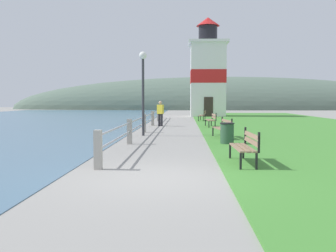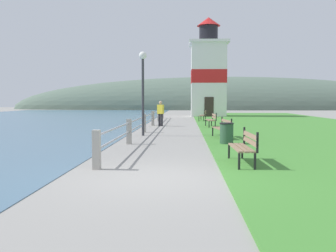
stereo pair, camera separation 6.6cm
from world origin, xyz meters
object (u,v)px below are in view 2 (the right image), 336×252
object	(u,v)px
lighthouse	(208,74)
lamp_post	(143,78)
park_bench_near	(244,145)
park_bench_midway	(223,127)
park_bench_by_lighthouse	(203,114)
trash_bin	(227,134)
park_bench_far	(212,119)
person_strolling	(161,113)

from	to	relation	value
lighthouse	lamp_post	size ratio (longest dim) A/B	2.55
park_bench_near	park_bench_midway	distance (m)	6.51
park_bench_by_lighthouse	trash_bin	distance (m)	15.90
trash_bin	lamp_post	bearing A→B (deg)	134.63
trash_bin	lamp_post	xyz separation A→B (m)	(-3.55, 3.60, 2.31)
park_bench_near	lamp_post	world-z (taller)	lamp_post
park_bench_by_lighthouse	lighthouse	bearing A→B (deg)	-88.47
park_bench_far	trash_bin	size ratio (longest dim) A/B	2.03
lamp_post	park_bench_midway	bearing A→B (deg)	-22.79
person_strolling	trash_bin	size ratio (longest dim) A/B	1.94
park_bench_near	person_strolling	xyz separation A→B (m)	(-3.13, 14.58, 0.35)
park_bench_near	lamp_post	size ratio (longest dim) A/B	0.44
park_bench_by_lighthouse	lamp_post	bearing A→B (deg)	81.59
person_strolling	trash_bin	bearing A→B (deg)	-137.29
park_bench_midway	trash_bin	bearing A→B (deg)	80.92
park_bench_far	lamp_post	size ratio (longest dim) A/B	0.43
park_bench_near	park_bench_far	size ratio (longest dim) A/B	1.03
park_bench_far	person_strolling	bearing A→B (deg)	-24.28
park_bench_by_lighthouse	trash_bin	size ratio (longest dim) A/B	2.38
person_strolling	lighthouse	bearing A→B (deg)	10.41
lamp_post	lighthouse	bearing A→B (deg)	78.45
park_bench_by_lighthouse	person_strolling	size ratio (longest dim) A/B	1.23
park_bench_far	park_bench_by_lighthouse	world-z (taller)	same
trash_bin	person_strolling	bearing A→B (deg)	107.28
park_bench_near	trash_bin	world-z (taller)	park_bench_near
park_bench_far	lamp_post	bearing A→B (deg)	51.93
park_bench_midway	park_bench_far	bearing A→B (deg)	-96.93
park_bench_midway	person_strolling	size ratio (longest dim) A/B	1.15
park_bench_midway	park_bench_near	bearing A→B (deg)	82.11
park_bench_midway	park_bench_far	size ratio (longest dim) A/B	1.10
park_bench_by_lighthouse	lamp_post	xyz separation A→B (m)	(-3.45, -12.30, 2.20)
park_bench_near	park_bench_by_lighthouse	xyz separation A→B (m)	(-0.08, 20.34, 0.00)
park_bench_near	park_bench_far	world-z (taller)	same
park_bench_far	lighthouse	distance (m)	16.35
park_bench_near	person_strolling	size ratio (longest dim) A/B	1.08
lighthouse	trash_bin	bearing A→B (deg)	-91.81
park_bench_far	trash_bin	xyz separation A→B (m)	(-0.07, -8.96, -0.11)
park_bench_by_lighthouse	trash_bin	xyz separation A→B (m)	(0.11, -15.90, -0.12)
lamp_post	park_bench_by_lighthouse	bearing A→B (deg)	74.35
person_strolling	park_bench_midway	bearing A→B (deg)	-132.75
park_bench_far	trash_bin	distance (m)	8.96
lighthouse	trash_bin	distance (m)	25.16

